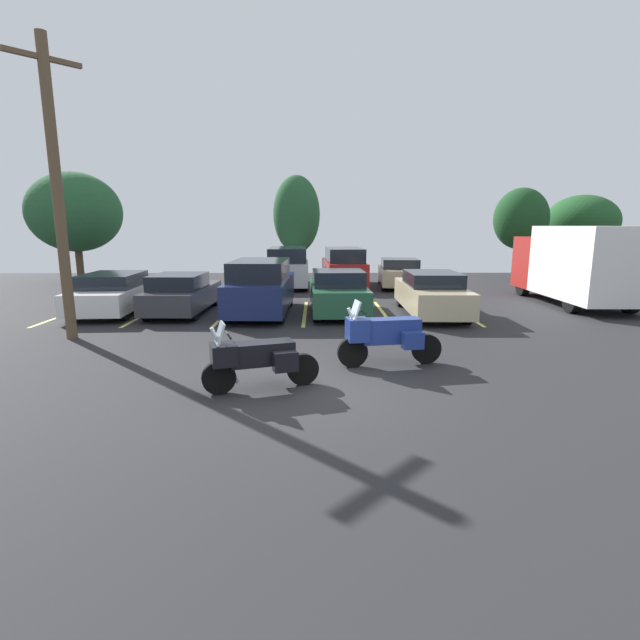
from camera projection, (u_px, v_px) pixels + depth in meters
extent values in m
cube|color=#262628|center=(309.00, 388.00, 9.14)|extent=(44.00, 44.00, 0.10)
cylinder|color=black|center=(219.00, 378.00, 8.64)|extent=(0.62, 0.31, 0.62)
cylinder|color=black|center=(303.00, 369.00, 9.14)|extent=(0.62, 0.31, 0.62)
cube|color=black|center=(262.00, 353.00, 8.81)|extent=(1.28, 0.80, 0.42)
cylinder|color=#B2B2B7|center=(225.00, 356.00, 8.60)|extent=(0.49, 0.22, 1.09)
cylinder|color=black|center=(228.00, 335.00, 8.55)|extent=(0.23, 0.60, 0.04)
cube|color=black|center=(223.00, 354.00, 8.59)|extent=(0.58, 0.64, 0.38)
cube|color=#B2C1CC|center=(220.00, 333.00, 8.49)|extent=(0.29, 0.47, 0.39)
cube|color=black|center=(285.00, 361.00, 8.61)|extent=(0.49, 0.37, 0.36)
cube|color=black|center=(276.00, 351.00, 9.28)|extent=(0.49, 0.37, 0.36)
cylinder|color=black|center=(352.00, 352.00, 10.27)|extent=(0.67, 0.23, 0.66)
cylinder|color=black|center=(426.00, 349.00, 10.55)|extent=(0.67, 0.23, 0.66)
cube|color=navy|center=(391.00, 331.00, 10.33)|extent=(1.31, 0.62, 0.53)
cylinder|color=#B2B2B7|center=(358.00, 333.00, 10.21)|extent=(0.52, 0.15, 1.13)
cylinder|color=black|center=(362.00, 311.00, 10.13)|extent=(0.14, 0.62, 0.04)
cube|color=navy|center=(357.00, 329.00, 10.19)|extent=(0.52, 0.56, 0.48)
cube|color=#B2C1CC|center=(355.00, 310.00, 10.10)|extent=(0.23, 0.46, 0.39)
cube|color=navy|center=(413.00, 340.00, 10.08)|extent=(0.47, 0.31, 0.36)
cube|color=navy|center=(402.00, 333.00, 10.76)|extent=(0.47, 0.31, 0.36)
cube|color=#EAE066|center=(69.00, 313.00, 16.62)|extent=(0.12, 4.82, 0.01)
cube|color=#EAE066|center=(148.00, 313.00, 16.64)|extent=(0.12, 4.82, 0.01)
cube|color=#EAE066|center=(227.00, 313.00, 16.66)|extent=(0.12, 4.82, 0.01)
cube|color=#EAE066|center=(305.00, 313.00, 16.68)|extent=(0.12, 4.82, 0.01)
cube|color=#EAE066|center=(383.00, 313.00, 16.71)|extent=(0.12, 4.82, 0.01)
cube|color=#EAE066|center=(461.00, 313.00, 16.73)|extent=(0.12, 4.82, 0.01)
cube|color=white|center=(116.00, 296.00, 16.86)|extent=(2.17, 4.97, 0.71)
cube|color=black|center=(112.00, 280.00, 16.55)|extent=(1.88, 2.59, 0.46)
cylinder|color=black|center=(110.00, 296.00, 18.47)|extent=(0.26, 0.66, 0.65)
cylinder|color=black|center=(153.00, 296.00, 18.57)|extent=(0.26, 0.66, 0.65)
cylinder|color=black|center=(72.00, 311.00, 15.23)|extent=(0.26, 0.66, 0.65)
cylinder|color=black|center=(124.00, 311.00, 15.33)|extent=(0.26, 0.66, 0.65)
cube|color=#38383D|center=(183.00, 297.00, 16.68)|extent=(1.87, 4.31, 0.70)
cube|color=black|center=(178.00, 281.00, 16.15)|extent=(1.67, 2.07, 0.49)
cylinder|color=black|center=(175.00, 297.00, 18.16)|extent=(0.24, 0.64, 0.64)
cylinder|color=black|center=(214.00, 297.00, 18.13)|extent=(0.24, 0.64, 0.64)
cylinder|color=black|center=(147.00, 311.00, 15.31)|extent=(0.24, 0.64, 0.64)
cylinder|color=black|center=(193.00, 311.00, 15.29)|extent=(0.24, 0.64, 0.64)
cube|color=navy|center=(261.00, 293.00, 16.40)|extent=(2.04, 4.88, 1.00)
cube|color=black|center=(260.00, 270.00, 16.07)|extent=(1.84, 3.15, 0.63)
cylinder|color=black|center=(246.00, 297.00, 18.10)|extent=(0.24, 0.71, 0.70)
cylinder|color=black|center=(289.00, 297.00, 18.07)|extent=(0.24, 0.71, 0.70)
cylinder|color=black|center=(228.00, 312.00, 14.88)|extent=(0.24, 0.71, 0.70)
cylinder|color=black|center=(281.00, 312.00, 14.85)|extent=(0.24, 0.71, 0.70)
cube|color=#235638|center=(337.00, 296.00, 16.48)|extent=(1.99, 4.34, 0.81)
cube|color=black|center=(338.00, 278.00, 16.10)|extent=(1.75, 1.86, 0.51)
cylinder|color=black|center=(314.00, 298.00, 17.93)|extent=(0.24, 0.64, 0.64)
cylinder|color=black|center=(355.00, 298.00, 18.00)|extent=(0.24, 0.64, 0.64)
cylinder|color=black|center=(317.00, 312.00, 15.08)|extent=(0.24, 0.64, 0.64)
cylinder|color=black|center=(366.00, 312.00, 15.15)|extent=(0.24, 0.64, 0.64)
cube|color=#C1B289|center=(431.00, 297.00, 16.32)|extent=(1.91, 4.86, 0.80)
cube|color=black|center=(433.00, 279.00, 16.09)|extent=(1.71, 2.32, 0.45)
cylinder|color=black|center=(401.00, 298.00, 17.99)|extent=(0.23, 0.68, 0.67)
cylinder|color=black|center=(442.00, 298.00, 17.97)|extent=(0.23, 0.68, 0.67)
cylinder|color=black|center=(417.00, 313.00, 14.77)|extent=(0.23, 0.68, 0.67)
cylinder|color=black|center=(467.00, 313.00, 14.75)|extent=(0.23, 0.68, 0.67)
cube|color=#B7B7BC|center=(288.00, 272.00, 23.70)|extent=(2.06, 4.84, 1.06)
cube|color=black|center=(288.00, 255.00, 23.27)|extent=(1.87, 3.33, 0.67)
cylinder|color=black|center=(274.00, 277.00, 25.35)|extent=(0.24, 0.66, 0.66)
cylinder|color=black|center=(305.00, 277.00, 25.40)|extent=(0.24, 0.66, 0.66)
cylinder|color=black|center=(269.00, 284.00, 22.16)|extent=(0.24, 0.66, 0.66)
cylinder|color=black|center=(305.00, 284.00, 22.21)|extent=(0.24, 0.66, 0.66)
cube|color=maroon|center=(343.00, 272.00, 23.66)|extent=(2.08, 4.99, 1.09)
cube|color=black|center=(344.00, 255.00, 23.11)|extent=(1.83, 3.11, 0.65)
cylinder|color=black|center=(325.00, 277.00, 25.33)|extent=(0.25, 0.63, 0.62)
cylinder|color=black|center=(354.00, 277.00, 25.42)|extent=(0.25, 0.63, 0.62)
cylinder|color=black|center=(331.00, 285.00, 22.07)|extent=(0.25, 0.63, 0.62)
cylinder|color=black|center=(364.00, 285.00, 22.16)|extent=(0.25, 0.63, 0.62)
cube|color=tan|center=(399.00, 275.00, 23.58)|extent=(2.19, 4.42, 0.76)
cube|color=black|center=(400.00, 263.00, 23.14)|extent=(1.86, 2.07, 0.45)
cylinder|color=black|center=(381.00, 277.00, 25.11)|extent=(0.27, 0.68, 0.66)
cylinder|color=black|center=(412.00, 277.00, 25.00)|extent=(0.27, 0.68, 0.66)
cylinder|color=black|center=(384.00, 284.00, 22.25)|extent=(0.27, 0.68, 0.66)
cylinder|color=black|center=(419.00, 284.00, 22.15)|extent=(0.27, 0.68, 0.66)
cube|color=#A51E19|center=(548.00, 262.00, 20.60)|extent=(2.40, 1.84, 2.17)
cube|color=white|center=(589.00, 263.00, 17.39)|extent=(2.45, 4.68, 2.63)
cylinder|color=black|center=(523.00, 285.00, 20.73)|extent=(0.31, 0.90, 0.90)
cylinder|color=black|center=(569.00, 285.00, 20.72)|extent=(0.31, 0.90, 0.90)
cylinder|color=black|center=(572.00, 300.00, 16.62)|extent=(0.31, 0.90, 0.90)
cylinder|color=black|center=(630.00, 300.00, 16.61)|extent=(0.31, 0.90, 0.90)
cylinder|color=brown|center=(57.00, 194.00, 12.22)|extent=(0.28, 0.28, 7.63)
cube|color=brown|center=(43.00, 58.00, 11.59)|extent=(1.31, 1.40, 0.12)
cylinder|color=#4C3823|center=(297.00, 265.00, 27.97)|extent=(0.28, 0.28, 1.43)
ellipsoid|color=#23512D|center=(297.00, 214.00, 27.40)|extent=(2.68, 2.68, 4.39)
cylinder|color=#4C3823|center=(578.00, 261.00, 29.36)|extent=(0.42, 0.42, 1.69)
ellipsoid|color=#1E4C23|center=(582.00, 221.00, 28.89)|extent=(4.21, 4.21, 3.13)
cylinder|color=#4C3823|center=(80.00, 267.00, 25.47)|extent=(0.37, 0.37, 1.64)
ellipsoid|color=#23512D|center=(75.00, 212.00, 24.91)|extent=(4.71, 4.71, 4.09)
cylinder|color=#4C3823|center=(517.00, 264.00, 27.40)|extent=(0.26, 0.26, 1.67)
ellipsoid|color=#19421E|center=(521.00, 219.00, 26.90)|extent=(2.99, 2.99, 3.41)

